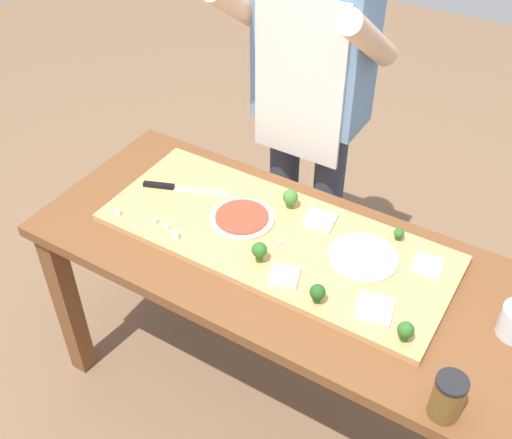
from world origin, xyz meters
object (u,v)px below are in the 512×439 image
Objects in this scene: pizza_slice_center at (428,266)px; broccoli_floret_back_mid at (259,251)px; pizza_whole_white_garlic at (363,257)px; cheese_crumble_c at (279,243)px; pizza_slice_near_right at (320,220)px; chefs_knife at (174,187)px; broccoli_floret_center_left at (290,198)px; pizza_slice_far_left at (375,309)px; sauce_jar at (448,397)px; cheese_crumble_e at (168,226)px; broccoli_floret_front_left at (317,293)px; broccoli_floret_back_right at (406,331)px; cheese_crumble_d at (118,212)px; broccoli_floret_center_right at (399,233)px; prep_table at (279,277)px; pizza_slice_near_left at (284,276)px; pizza_whole_tomato_red at (242,218)px; cook_center at (310,94)px; cheese_crumble_b at (155,220)px; cheese_crumble_a at (175,236)px.

broccoli_floret_back_mid is at bearing -151.61° from pizza_slice_center.
cheese_crumble_c is at bearing -162.05° from pizza_whole_white_garlic.
chefs_knife is at bearing -168.18° from pizza_slice_near_right.
broccoli_floret_center_left is 0.19m from cheese_crumble_c.
broccoli_floret_back_mid is at bearing 179.85° from pizza_slice_far_left.
cheese_crumble_e is at bearing 169.84° from sauce_jar.
sauce_jar is at bearing -38.66° from pizza_slice_near_right.
broccoli_floret_back_mid is at bearing 4.29° from cheese_crumble_e.
pizza_whole_white_garlic is 3.42× the size of broccoli_floret_front_left.
broccoli_floret_back_right is at bearing -0.03° from broccoli_floret_front_left.
broccoli_floret_front_left is at bearing -0.15° from cheese_crumble_d.
broccoli_floret_back_right is 0.81m from cheese_crumble_e.
broccoli_floret_center_left is at bearing -174.35° from broccoli_floret_center_right.
broccoli_floret_center_left is at bearing 109.17° from cheese_crumble_c.
prep_table is at bearing -7.75° from chefs_knife.
pizza_slice_near_left is at bearing -84.84° from pizza_slice_near_right.
cheese_crumble_c is 0.77× the size of cheese_crumble_d.
pizza_slice_center is 6.61× the size of cheese_crumble_c.
broccoli_floret_front_left is at bearing -35.85° from cheese_crumble_c.
broccoli_floret_back_right is (0.11, -0.06, 0.03)m from pizza_slice_far_left.
pizza_slice_center is (0.07, 0.24, 0.00)m from pizza_slice_far_left.
cheese_crumble_c is at bearing 15.64° from cheese_crumble_d.
broccoli_floret_center_left is at bearing 176.31° from pizza_slice_center.
pizza_whole_tomato_red is 2.51× the size of pizza_slice_near_left.
prep_table is 0.69m from cook_center.
broccoli_floret_center_right is (0.30, 0.22, 0.16)m from prep_table.
broccoli_floret_front_left is at bearing -50.68° from broccoli_floret_center_left.
pizza_slice_far_left is 0.71m from cheese_crumble_e.
broccoli_floret_center_right reaches higher than cheese_crumble_c.
cook_center is (-0.44, 0.48, 0.20)m from pizza_whole_white_garlic.
broccoli_floret_back_right is 0.40m from broccoli_floret_center_right.
broccoli_floret_center_left is (-0.31, 0.10, 0.03)m from pizza_whole_white_garlic.
pizza_whole_tomato_red is 0.29m from pizza_slice_near_left.
cook_center is at bearing 146.79° from pizza_slice_center.
cheese_crumble_e is (-0.59, -0.20, 0.00)m from pizza_whole_white_garlic.
prep_table is 22.84× the size of broccoli_floret_back_mid.
prep_table is at bearing 15.40° from cheese_crumble_b.
prep_table is 5.44× the size of chefs_knife.
pizza_slice_far_left is (0.81, -0.15, 0.00)m from chefs_knife.
pizza_slice_near_right is (-0.19, 0.08, -0.00)m from pizza_whole_white_garlic.
cheese_crumble_a is (-0.66, -0.05, 0.00)m from pizza_slice_far_left.
chefs_knife is 18.99× the size of cheese_crumble_e.
broccoli_floret_front_left reaches higher than cheese_crumble_e.
cook_center is at bearing 93.33° from pizza_whole_tomato_red.
broccoli_floret_center_right is at bearing 5.65° from broccoli_floret_center_left.
pizza_whole_white_garlic is 0.26m from pizza_slice_near_left.
chefs_knife is 18.99× the size of cheese_crumble_b.
broccoli_floret_back_right reaches higher than cheese_crumble_a.
prep_table is 121.97× the size of cheese_crumble_c.
chefs_knife is at bearing 172.82° from cheese_crumble_c.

